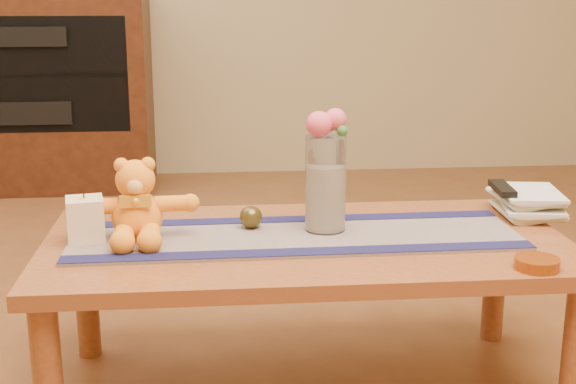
{
  "coord_description": "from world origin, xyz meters",
  "views": [
    {
      "loc": [
        -0.24,
        -2.01,
        1.1
      ],
      "look_at": [
        -0.05,
        0.0,
        0.58
      ],
      "focal_mm": 49.3,
      "sensor_mm": 36.0,
      "label": 1
    }
  ],
  "objects": [
    {
      "name": "blue_flower_back",
      "position": [
        0.07,
        0.08,
        0.75
      ],
      "size": [
        0.04,
        0.04,
        0.04
      ],
      "primitive_type": "sphere",
      "color": "#4E56AA",
      "rests_on": "glass_vase"
    },
    {
      "name": "table_leg_fr",
      "position": [
        0.64,
        -0.29,
        0.21
      ],
      "size": [
        0.07,
        0.07,
        0.41
      ],
      "primitive_type": "cylinder",
      "color": "brown",
      "rests_on": "floor"
    },
    {
      "name": "rose_right",
      "position": [
        0.08,
        0.05,
        0.76
      ],
      "size": [
        0.06,
        0.06,
        0.06
      ],
      "primitive_type": "sphere",
      "color": "#DF4E65",
      "rests_on": "glass_vase"
    },
    {
      "name": "leaf_sprig",
      "position": [
        0.1,
        0.03,
        0.74
      ],
      "size": [
        0.03,
        0.03,
        0.03
      ],
      "primitive_type": "sphere",
      "color": "#33662D",
      "rests_on": "glass_vase"
    },
    {
      "name": "book_bottom",
      "position": [
        0.59,
        0.17,
        0.46
      ],
      "size": [
        0.17,
        0.23,
        0.02
      ],
      "primitive_type": "imported",
      "rotation": [
        0.0,
        0.0,
        -0.04
      ],
      "color": "beige",
      "rests_on": "coffee_table_top"
    },
    {
      "name": "book_top",
      "position": [
        0.6,
        0.17,
        0.52
      ],
      "size": [
        0.19,
        0.25,
        0.02
      ],
      "primitive_type": "imported",
      "rotation": [
        0.0,
        0.0,
        -0.15
      ],
      "color": "beige",
      "rests_on": "book_upper"
    },
    {
      "name": "stereo_upper",
      "position": [
        -1.2,
        2.35,
        0.86
      ],
      "size": [
        0.42,
        0.28,
        0.1
      ],
      "primitive_type": "cube",
      "color": "black",
      "rests_on": "media_cabinet"
    },
    {
      "name": "cabinet_shelf",
      "position": [
        -1.2,
        2.33,
        0.66
      ],
      "size": [
        1.02,
        0.2,
        0.02
      ],
      "primitive_type": "cube",
      "color": "black",
      "rests_on": "media_cabinet"
    },
    {
      "name": "potpourri_fill",
      "position": [
        0.06,
        0.05,
        0.55
      ],
      "size": [
        0.09,
        0.09,
        0.18
      ],
      "primitive_type": "cylinder",
      "color": "beige",
      "rests_on": "glass_vase"
    },
    {
      "name": "teddy_bear",
      "position": [
        -0.45,
        0.02,
        0.56
      ],
      "size": [
        0.32,
        0.27,
        0.21
      ],
      "primitive_type": null,
      "rotation": [
        0.0,
        0.0,
        0.05
      ],
      "color": "orange",
      "rests_on": "persian_runner"
    },
    {
      "name": "pillar_candle",
      "position": [
        -0.58,
        0.02,
        0.51
      ],
      "size": [
        0.11,
        0.11,
        0.11
      ],
      "primitive_type": "cube",
      "rotation": [
        0.0,
        0.0,
        0.18
      ],
      "color": "beige",
      "rests_on": "persian_runner"
    },
    {
      "name": "persian_runner",
      "position": [
        -0.03,
        0.01,
        0.45
      ],
      "size": [
        1.2,
        0.36,
        0.01
      ],
      "primitive_type": "cube",
      "rotation": [
        0.0,
        0.0,
        0.01
      ],
      "color": "#1A1845",
      "rests_on": "coffee_table_top"
    },
    {
      "name": "rose_left",
      "position": [
        0.04,
        0.04,
        0.75
      ],
      "size": [
        0.07,
        0.07,
        0.07
      ],
      "primitive_type": "sphere",
      "color": "#DF4E65",
      "rests_on": "glass_vase"
    },
    {
      "name": "candle_wick",
      "position": [
        -0.58,
        0.02,
        0.58
      ],
      "size": [
        0.0,
        0.0,
        0.01
      ],
      "primitive_type": "cylinder",
      "rotation": [
        0.0,
        0.0,
        0.18
      ],
      "color": "black",
      "rests_on": "pillar_candle"
    },
    {
      "name": "table_leg_br",
      "position": [
        0.64,
        0.29,
        0.21
      ],
      "size": [
        0.07,
        0.07,
        0.41
      ],
      "primitive_type": "cylinder",
      "color": "brown",
      "rests_on": "floor"
    },
    {
      "name": "book_upper",
      "position": [
        0.59,
        0.17,
        0.5
      ],
      "size": [
        0.17,
        0.22,
        0.02
      ],
      "primitive_type": "imported",
      "rotation": [
        0.0,
        0.0,
        0.01
      ],
      "color": "beige",
      "rests_on": "book_lower"
    },
    {
      "name": "amber_dish",
      "position": [
        0.52,
        -0.29,
        0.46
      ],
      "size": [
        0.14,
        0.14,
        0.03
      ],
      "primitive_type": "cylinder",
      "rotation": [
        0.0,
        0.0,
        -0.32
      ],
      "color": "#BF5914",
      "rests_on": "coffee_table_top"
    },
    {
      "name": "table_leg_fl",
      "position": [
        -0.64,
        -0.29,
        0.21
      ],
      "size": [
        0.07,
        0.07,
        0.41
      ],
      "primitive_type": "cylinder",
      "color": "brown",
      "rests_on": "floor"
    },
    {
      "name": "bronze_ball",
      "position": [
        -0.14,
        0.08,
        0.49
      ],
      "size": [
        0.07,
        0.07,
        0.06
      ],
      "primitive_type": "sphere",
      "rotation": [
        0.0,
        0.0,
        -0.21
      ],
      "color": "#433A16",
      "rests_on": "persian_runner"
    },
    {
      "name": "media_cabinet",
      "position": [
        -1.2,
        2.48,
        0.55
      ],
      "size": [
        1.2,
        0.5,
        1.1
      ],
      "primitive_type": "cube",
      "color": "black",
      "rests_on": "floor"
    },
    {
      "name": "coffee_table_top",
      "position": [
        0.0,
        0.0,
        0.43
      ],
      "size": [
        1.4,
        0.7,
        0.04
      ],
      "primitive_type": "cube",
      "color": "brown",
      "rests_on": "floor"
    },
    {
      "name": "glass_vase",
      "position": [
        0.06,
        0.05,
        0.59
      ],
      "size": [
        0.11,
        0.11,
        0.26
      ],
      "primitive_type": "cylinder",
      "color": "silver",
      "rests_on": "persian_runner"
    },
    {
      "name": "runner_border_far",
      "position": [
        -0.03,
        0.16,
        0.46
      ],
      "size": [
        1.2,
        0.07,
        0.0
      ],
      "primitive_type": "cube",
      "rotation": [
        0.0,
        0.0,
        0.01
      ],
      "color": "#15153F",
      "rests_on": "persian_runner"
    },
    {
      "name": "stereo_lower",
      "position": [
        -1.2,
        2.35,
        0.46
      ],
      "size": [
        0.42,
        0.28,
        0.12
      ],
      "primitive_type": "cube",
      "color": "black",
      "rests_on": "media_cabinet"
    },
    {
      "name": "tv_remote",
      "position": [
        0.59,
        0.16,
        0.54
      ],
      "size": [
        0.06,
        0.16,
        0.02
      ],
      "primitive_type": "cube",
      "rotation": [
        0.0,
        0.0,
        -0.09
      ],
      "color": "black",
      "rests_on": "book_top"
    },
    {
      "name": "runner_border_near",
      "position": [
        -0.03,
        -0.13,
        0.46
      ],
      "size": [
        1.2,
        0.07,
        0.0
      ],
      "primitive_type": "cube",
      "rotation": [
        0.0,
        0.0,
        0.01
      ],
      "color": "#15153F",
      "rests_on": "persian_runner"
    },
    {
      "name": "blue_flower_side",
      "position": [
        0.03,
        0.07,
        0.74
      ],
      "size": [
        0.04,
        0.04,
        0.04
      ],
      "primitive_type": "sphere",
      "color": "#4E56AA",
      "rests_on": "glass_vase"
    },
    {
      "name": "cabinet_cavity",
      "position": [
        -1.2,
        2.25,
        0.66
      ],
      "size": [
        1.02,
        0.03,
        0.61
      ],
      "primitive_type": "cube",
      "color": "black",
      "rests_on": "media_cabinet"
    },
    {
      "name": "table_leg_bl",
      "position": [
        -0.64,
        0.29,
        0.21
      ],
      "size": [
        0.07,
        0.07,
        0.41
      ],
      "primitive_type": "cylinder",
      "color": "brown",
      "rests_on": "floor"
    },
    {
      "name": "book_lower",
      "position": [
        0.6,
        0.16,
        0.48
      ],
      "size": [
        0.2,
        0.25,
        0.02
      ],
      "primitive_type": "imported",
      "rotation": [
        0.0,
        0.0,
        -0.18
      ],
      "color": "beige",
      "rests_on": "book_bottom"
    }
  ]
}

